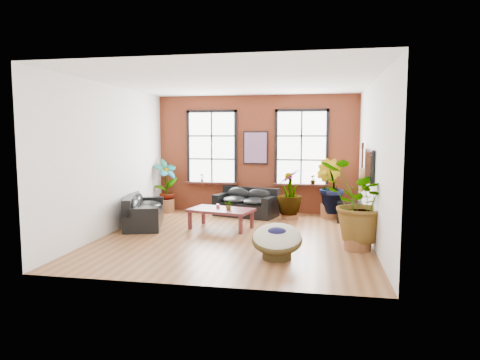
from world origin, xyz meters
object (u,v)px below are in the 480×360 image
(coffee_table, at_px, (221,211))
(papasan_chair, at_px, (277,240))
(sofa_left, at_px, (142,211))
(sofa_back, at_px, (246,203))

(coffee_table, distance_m, papasan_chair, 2.88)
(sofa_left, relative_size, coffee_table, 1.28)
(sofa_left, height_order, papasan_chair, sofa_left)
(sofa_back, bearing_deg, sofa_left, -127.16)
(papasan_chair, bearing_deg, sofa_back, 104.85)
(sofa_left, xyz_separation_m, coffee_table, (2.08, -0.01, 0.08))
(sofa_back, distance_m, papasan_chair, 4.36)
(sofa_left, height_order, coffee_table, sofa_left)
(sofa_back, xyz_separation_m, coffee_table, (-0.34, -1.80, 0.08))
(sofa_left, bearing_deg, coffee_table, -107.51)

